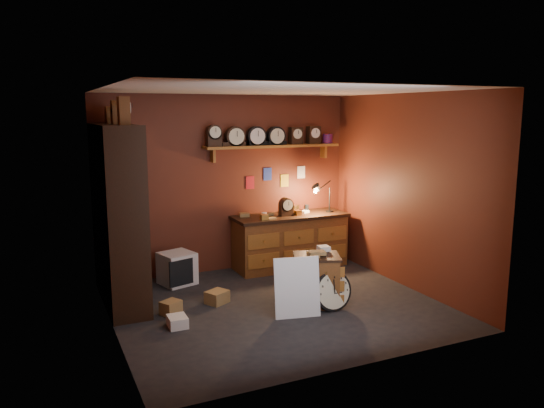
% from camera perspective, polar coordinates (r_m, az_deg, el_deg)
% --- Properties ---
extents(floor, '(4.00, 4.00, 0.00)m').
position_cam_1_polar(floor, '(6.89, 0.50, -10.90)').
color(floor, black).
rests_on(floor, ground).
extents(room_shell, '(4.02, 3.62, 2.71)m').
position_cam_1_polar(room_shell, '(6.60, 0.47, 3.58)').
color(room_shell, '#5A2415').
rests_on(room_shell, ground).
extents(shelving_unit, '(0.47, 1.60, 2.58)m').
position_cam_1_polar(shelving_unit, '(6.98, -16.46, -0.36)').
color(shelving_unit, black).
rests_on(shelving_unit, ground).
extents(workbench, '(1.83, 0.66, 1.36)m').
position_cam_1_polar(workbench, '(8.41, 1.97, -3.68)').
color(workbench, brown).
rests_on(workbench, ground).
extents(low_cabinet, '(0.72, 0.67, 0.74)m').
position_cam_1_polar(low_cabinet, '(6.84, 4.82, -7.89)').
color(low_cabinet, brown).
rests_on(low_cabinet, ground).
extents(big_round_clock, '(0.51, 0.17, 0.51)m').
position_cam_1_polar(big_round_clock, '(6.72, 6.54, -9.28)').
color(big_round_clock, black).
rests_on(big_round_clock, ground).
extents(white_panel, '(0.58, 0.27, 0.74)m').
position_cam_1_polar(white_panel, '(6.59, 2.69, -11.92)').
color(white_panel, silver).
rests_on(white_panel, ground).
extents(mini_fridge, '(0.55, 0.57, 0.46)m').
position_cam_1_polar(mini_fridge, '(7.77, -10.16, -6.83)').
color(mini_fridge, silver).
rests_on(mini_fridge, ground).
extents(floor_box_a, '(0.34, 0.32, 0.16)m').
position_cam_1_polar(floor_box_a, '(7.00, -5.93, -9.93)').
color(floor_box_a, olive).
rests_on(floor_box_a, ground).
extents(floor_box_b, '(0.22, 0.26, 0.13)m').
position_cam_1_polar(floor_box_b, '(6.35, -10.14, -12.34)').
color(floor_box_b, white).
rests_on(floor_box_b, ground).
extents(floor_box_c, '(0.29, 0.27, 0.17)m').
position_cam_1_polar(floor_box_c, '(6.72, -10.82, -10.89)').
color(floor_box_c, olive).
rests_on(floor_box_c, ground).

